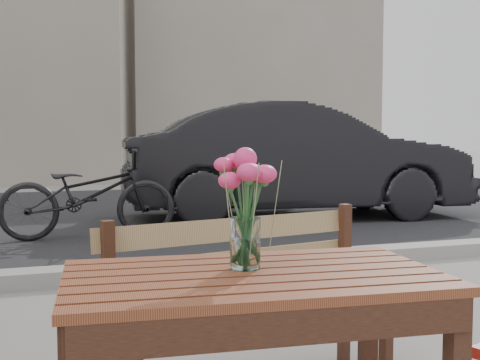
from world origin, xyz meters
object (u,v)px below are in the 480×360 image
Objects in this scene: parked_car at (295,161)px; bicycle at (88,194)px; main_vase at (245,194)px; main_table at (253,309)px.

parked_car is 2.95m from bicycle.
bicycle is at bearing 91.26° from main_vase.
main_table is 0.25× the size of parked_car.
main_vase is at bearing 99.74° from main_table.
main_vase is at bearing -174.20° from bicycle.
main_vase is 4.83m from bicycle.
main_vase reaches higher than main_table.
parked_car is (2.69, 5.73, -0.15)m from main_vase.
main_vase is 0.20× the size of bicycle.
parked_car is 2.52× the size of bicycle.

